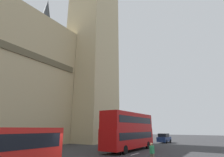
# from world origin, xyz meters

# --- Properties ---
(double_decker_bus) EXTENTS (10.91, 2.54, 4.90)m
(double_decker_bus) POSITION_xyz_m (12.57, 2.00, 2.71)
(double_decker_bus) COLOR #B20F0F
(double_decker_bus) RESTS_ON ground_plane
(sedan_lead) EXTENTS (4.40, 1.86, 1.85)m
(sedan_lead) POSITION_xyz_m (28.18, 2.06, 0.91)
(sedan_lead) COLOR navy
(sedan_lead) RESTS_ON ground_plane
(pedestrian_near_cones) EXTENTS (0.43, 0.36, 1.69)m
(pedestrian_near_cones) POSITION_xyz_m (5.10, -3.90, 0.91)
(pedestrian_near_cones) COLOR #726651
(pedestrian_near_cones) RESTS_ON ground_plane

